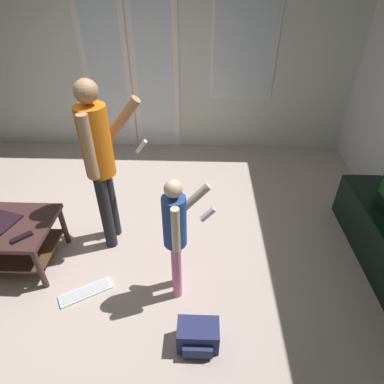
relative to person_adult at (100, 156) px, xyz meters
name	(u,v)px	position (x,y,z in m)	size (l,w,h in m)	color
ground_plane	(117,256)	(0.07, -0.24, -0.97)	(5.77, 4.75, 0.02)	#C4ADA4
wall_back_with_doors	(145,55)	(0.09, 2.10, 0.35)	(5.77, 0.09, 2.70)	silver
person_adult	(100,156)	(0.00, 0.00, 0.00)	(0.52, 0.44, 1.61)	#232327
person_child	(176,231)	(0.69, -0.59, -0.29)	(0.40, 0.34, 1.12)	pink
backpack	(198,336)	(0.87, -1.09, -0.86)	(0.30, 0.23, 0.21)	navy
loose_keyboard	(86,292)	(-0.10, -0.67, -0.95)	(0.44, 0.34, 0.02)	white
dvd_remote_slim	(22,237)	(-0.59, -0.51, -0.49)	(0.17, 0.05, 0.02)	black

